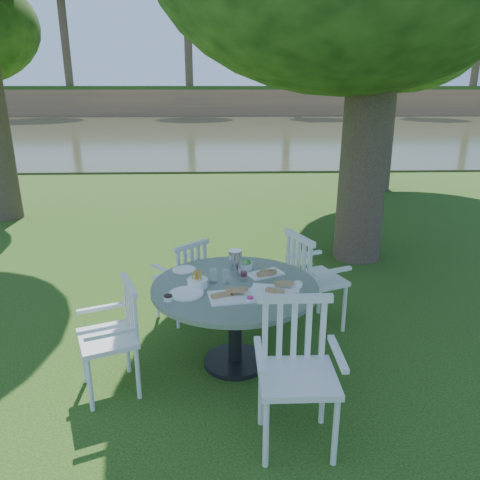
# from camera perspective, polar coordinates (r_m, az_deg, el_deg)

# --- Properties ---
(ground) EXTENTS (140.00, 140.00, 0.00)m
(ground) POSITION_cam_1_polar(r_m,az_deg,el_deg) (5.01, 0.09, -10.01)
(ground) COLOR #18370B
(ground) RESTS_ON ground
(table) EXTENTS (1.42, 1.42, 0.76)m
(table) POSITION_cam_1_polar(r_m,az_deg,el_deg) (4.04, -0.63, -7.35)
(table) COLOR black
(table) RESTS_ON ground
(chair_ne) EXTENTS (0.64, 0.65, 1.01)m
(chair_ne) POSITION_cam_1_polar(r_m,az_deg,el_deg) (4.71, 8.32, -4.11)
(chair_ne) COLOR white
(chair_ne) RESTS_ON ground
(chair_nw) EXTENTS (0.61, 0.60, 0.87)m
(chair_nw) POSITION_cam_1_polar(r_m,az_deg,el_deg) (4.89, -6.60, -4.18)
(chair_nw) COLOR white
(chair_nw) RESTS_ON ground
(chair_sw) EXTENTS (0.58, 0.59, 0.92)m
(chair_sw) POSITION_cam_1_polar(r_m,az_deg,el_deg) (3.89, -14.61, -10.42)
(chair_sw) COLOR white
(chair_sw) RESTS_ON ground
(chair_se) EXTENTS (0.52, 0.48, 1.02)m
(chair_se) POSITION_cam_1_polar(r_m,az_deg,el_deg) (3.30, 6.81, -14.28)
(chair_se) COLOR white
(chair_se) RESTS_ON ground
(tableware) EXTENTS (1.14, 0.87, 0.23)m
(tableware) POSITION_cam_1_polar(r_m,az_deg,el_deg) (4.01, -1.13, -4.66)
(tableware) COLOR white
(tableware) RESTS_ON table
(river) EXTENTS (100.00, 28.00, 0.12)m
(river) POSITION_cam_1_polar(r_m,az_deg,el_deg) (27.52, -1.87, 13.16)
(river) COLOR #353821
(river) RESTS_ON ground
(far_bank) EXTENTS (100.00, 18.00, 15.20)m
(far_bank) POSITION_cam_1_polar(r_m,az_deg,el_deg) (45.80, -1.77, 24.20)
(far_bank) COLOR #8D6241
(far_bank) RESTS_ON ground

